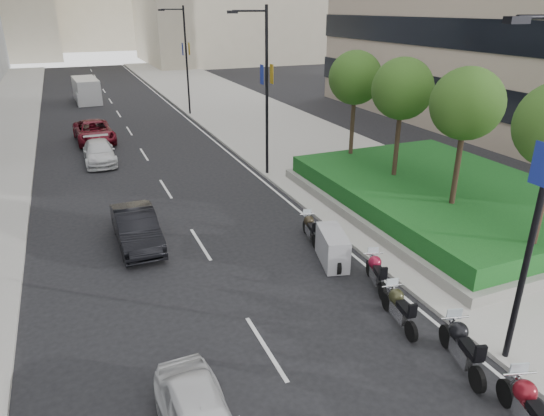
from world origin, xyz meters
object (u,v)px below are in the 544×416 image
lamp_post_0 (539,186)px  lamp_post_1 (264,85)px  motorcycle_4 (376,272)px  lamp_post_2 (184,56)px  car_d (94,132)px  motorcycle_3 (399,308)px  motorcycle_6 (310,228)px  car_c (99,152)px  motorcycle_2 (462,346)px  car_b (136,228)px  delivery_van (87,91)px  motorcycle_1 (529,410)px  motorcycle_5 (332,248)px

lamp_post_0 → lamp_post_1: size_ratio=1.00×
motorcycle_4 → lamp_post_2: bearing=15.7°
motorcycle_4 → car_d: 25.08m
motorcycle_3 → motorcycle_6: motorcycle_3 is taller
car_c → motorcycle_2: bearing=-72.1°
car_b → car_d: 17.57m
lamp_post_2 → car_b: (-7.97, -24.04, -4.33)m
lamp_post_1 → car_d: lamp_post_1 is taller
car_b → motorcycle_3: bearing=-53.7°
delivery_van → car_d: bearing=-95.4°
delivery_van → car_b: bearing=-93.9°
lamp_post_1 → car_b: bearing=-142.8°
lamp_post_0 → motorcycle_6: bearing=99.0°
lamp_post_0 → delivery_van: 45.95m
lamp_post_1 → lamp_post_2: same height
lamp_post_0 → car_b: (-7.97, 10.96, -4.33)m
motorcycle_2 → car_b: 12.64m
lamp_post_1 → lamp_post_2: size_ratio=1.00×
motorcycle_3 → motorcycle_4: 2.15m
lamp_post_1 → delivery_van: 29.43m
motorcycle_1 → motorcycle_5: 8.58m
car_d → delivery_van: (0.54, 16.58, 0.34)m
motorcycle_4 → car_c: (-7.45, 18.73, 0.09)m
lamp_post_0 → car_d: size_ratio=1.68×
motorcycle_4 → motorcycle_6: size_ratio=1.04×
lamp_post_0 → car_c: bearing=109.8°
lamp_post_1 → motorcycle_5: lamp_post_1 is taller
lamp_post_0 → car_d: 30.03m
lamp_post_1 → car_b: lamp_post_1 is taller
motorcycle_3 → car_b: (-6.43, 8.47, 0.16)m
lamp_post_1 → car_c: lamp_post_1 is taller
lamp_post_0 → motorcycle_6: size_ratio=4.63×
motorcycle_2 → car_c: size_ratio=0.52×
motorcycle_2 → motorcycle_4: size_ratio=1.14×
motorcycle_5 → motorcycle_6: (0.13, 2.06, -0.10)m
car_b → motorcycle_5: bearing=-34.9°
lamp_post_1 → lamp_post_2: bearing=90.0°
lamp_post_0 → lamp_post_1: bearing=90.0°
motorcycle_1 → car_b: (-6.60, 12.95, 0.09)m
lamp_post_1 → lamp_post_0: bearing=-90.0°
motorcycle_6 → motorcycle_5: bearing=-172.7°
lamp_post_0 → motorcycle_5: bearing=102.8°
car_c → car_d: (0.08, 5.25, 0.10)m
lamp_post_0 → delivery_van: size_ratio=1.59×
motorcycle_4 → motorcycle_5: motorcycle_5 is taller
car_c → car_d: bearing=89.5°
motorcycle_4 → car_b: car_b is taller
motorcycle_2 → car_b: bearing=48.5°
lamp_post_1 → motorcycle_2: size_ratio=3.88×
lamp_post_0 → motorcycle_3: bearing=121.8°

